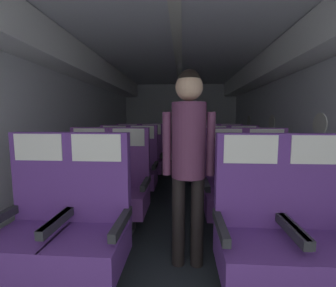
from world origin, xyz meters
The scene contains 19 objects.
ground centered at (0.00, 3.40, -0.01)m, with size 3.55×7.21×0.02m, color #23282D.
fuselage_shell centered at (0.00, 3.67, 1.68)m, with size 3.43×6.86×2.33m.
seat_a_left_window centered at (-1.00, 1.57, 0.49)m, with size 0.49×0.51×1.16m.
seat_a_left_aisle centered at (-0.55, 1.56, 0.49)m, with size 0.49×0.51×1.16m.
seat_a_right_aisle centered at (1.01, 1.57, 0.49)m, with size 0.49×0.51×1.16m.
seat_a_right_window centered at (0.55, 1.56, 0.49)m, with size 0.49×0.51×1.16m.
seat_b_left_window centered at (-1.00, 2.49, 0.49)m, with size 0.49×0.51×1.16m.
seat_b_left_aisle centered at (-0.54, 2.49, 0.49)m, with size 0.49×0.51×1.16m.
seat_b_right_aisle centered at (1.01, 2.50, 0.49)m, with size 0.49×0.51×1.16m.
seat_b_right_window centered at (0.56, 2.51, 0.49)m, with size 0.49×0.51×1.16m.
seat_c_left_window centered at (-1.00, 3.43, 0.49)m, with size 0.49×0.51×1.16m.
seat_c_left_aisle centered at (-0.55, 3.43, 0.49)m, with size 0.49×0.51×1.16m.
seat_c_right_aisle centered at (1.01, 3.43, 0.49)m, with size 0.49×0.51×1.16m.
seat_c_right_window centered at (0.55, 3.41, 0.49)m, with size 0.49×0.51×1.16m.
seat_d_left_window centered at (-1.01, 4.34, 0.49)m, with size 0.49×0.51×1.16m.
seat_d_left_aisle centered at (-0.54, 4.35, 0.49)m, with size 0.49×0.51×1.16m.
seat_d_right_aisle centered at (1.00, 4.34, 0.49)m, with size 0.49×0.51×1.16m.
seat_d_right_window centered at (0.55, 4.33, 0.49)m, with size 0.49×0.51×1.16m.
flight_attendant centered at (0.13, 1.90, 1.02)m, with size 0.43×0.28×1.65m.
Camera 1 is at (0.08, 0.09, 1.26)m, focal length 23.67 mm.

